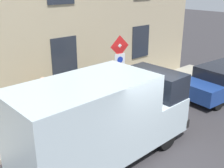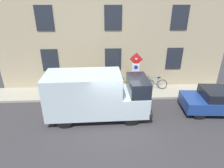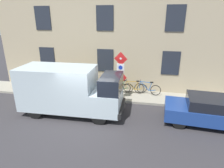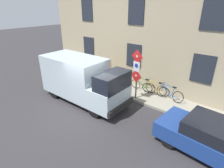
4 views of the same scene
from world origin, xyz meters
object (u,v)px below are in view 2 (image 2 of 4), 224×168
at_px(parked_hatchback, 221,100).
at_px(sign_post_stacked, 136,71).
at_px(bicycle_orange, 142,84).
at_px(bicycle_green, 129,84).
at_px(bicycle_blue, 155,83).
at_px(delivery_van, 96,95).
at_px(pedestrian, 93,79).
at_px(litter_bin, 105,90).

bearing_deg(parked_hatchback, sign_post_stacked, -16.64).
relative_size(bicycle_orange, bicycle_green, 1.00).
distance_m(sign_post_stacked, bicycle_blue, 2.39).
height_order(delivery_van, bicycle_orange, delivery_van).
bearing_deg(parked_hatchback, bicycle_green, -27.10).
relative_size(sign_post_stacked, bicycle_blue, 1.61).
height_order(bicycle_blue, pedestrian, pedestrian).
height_order(sign_post_stacked, litter_bin, sign_post_stacked).
bearing_deg(pedestrian, delivery_van, -121.87).
bearing_deg(delivery_van, bicycle_green, 52.71).
bearing_deg(pedestrian, sign_post_stacked, -55.50).
relative_size(sign_post_stacked, bicycle_green, 1.61).
height_order(bicycle_green, litter_bin, litter_bin).
height_order(sign_post_stacked, parked_hatchback, sign_post_stacked).
relative_size(bicycle_blue, bicycle_orange, 1.00).
xyz_separation_m(parked_hatchback, bicycle_orange, (2.90, 3.84, -0.22)).
bearing_deg(sign_post_stacked, litter_bin, 85.42).
bearing_deg(delivery_van, bicycle_blue, 36.24).
height_order(delivery_van, bicycle_blue, delivery_van).
distance_m(bicycle_blue, bicycle_orange, 0.88).
distance_m(sign_post_stacked, litter_bin, 2.26).
distance_m(delivery_van, litter_bin, 2.25).
height_order(sign_post_stacked, bicycle_green, sign_post_stacked).
bearing_deg(sign_post_stacked, bicycle_blue, -54.26).
height_order(parked_hatchback, bicycle_green, parked_hatchback).
bearing_deg(bicycle_blue, bicycle_orange, 7.05).
bearing_deg(delivery_van, bicycle_orange, 43.29).
bearing_deg(litter_bin, sign_post_stacked, -94.58).
xyz_separation_m(sign_post_stacked, litter_bin, (0.15, 1.85, -1.30)).
xyz_separation_m(bicycle_blue, bicycle_green, (-0.00, 1.76, 0.00)).
relative_size(bicycle_blue, litter_bin, 1.91).
relative_size(sign_post_stacked, pedestrian, 1.61).
bearing_deg(bicycle_green, litter_bin, 27.76).
xyz_separation_m(sign_post_stacked, pedestrian, (0.85, 2.68, -0.82)).
bearing_deg(pedestrian, litter_bin, -78.21).
xyz_separation_m(bicycle_blue, litter_bin, (-1.00, 3.44, 0.08)).
relative_size(delivery_van, bicycle_blue, 3.13).
bearing_deg(delivery_van, pedestrian, 94.77).
bearing_deg(parked_hatchback, bicycle_orange, -32.58).
bearing_deg(delivery_van, parked_hatchback, -0.02).
bearing_deg(litter_bin, pedestrian, 49.67).
height_order(sign_post_stacked, bicycle_blue, sign_post_stacked).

